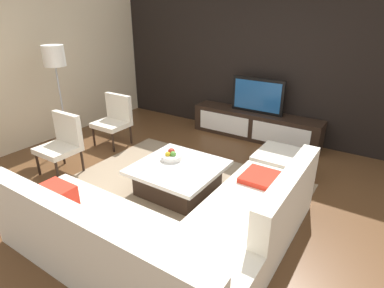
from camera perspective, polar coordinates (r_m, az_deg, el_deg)
ground_plane at (r=4.15m, az=-2.10°, el=-9.46°), size 14.00×14.00×0.00m
feature_wall_back at (r=5.95m, az=13.38°, el=14.59°), size 6.40×0.12×2.80m
side_wall_left at (r=6.11m, az=-27.10°, el=12.94°), size 0.12×5.20×2.80m
area_rug at (r=4.20m, az=-3.23°, el=-8.99°), size 3.05×2.56×0.01m
media_console at (r=5.96m, az=11.31°, el=3.31°), size 2.37×0.45×0.50m
television at (r=5.79m, az=11.76°, el=8.54°), size 0.96×0.06×0.62m
sectional_couch at (r=3.16m, az=-3.44°, el=-15.32°), size 2.54×2.40×0.81m
coffee_table at (r=4.17m, az=-2.47°, el=-6.10°), size 1.06×1.05×0.38m
accent_chair_near at (r=4.93m, az=-22.35°, el=0.63°), size 0.53×0.50×0.87m
floor_lamp at (r=5.54m, az=-23.54°, el=13.37°), size 0.33×0.33×1.72m
ottoman at (r=4.62m, az=15.85°, el=-3.95°), size 0.70×0.70×0.40m
fruit_bowl at (r=4.23m, az=-3.73°, el=-2.18°), size 0.28×0.28×0.14m
accent_chair_far at (r=5.71m, az=-13.79°, el=4.78°), size 0.56×0.51×0.87m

